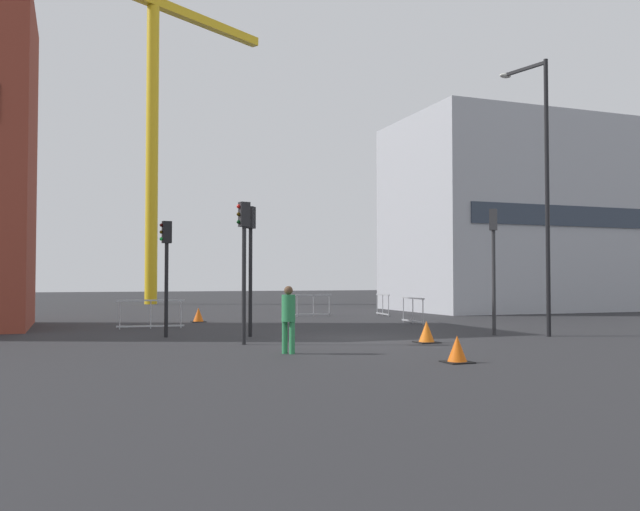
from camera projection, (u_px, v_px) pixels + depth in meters
ground at (358, 339)px, 20.76m from camera, size 160.00×160.00×0.00m
office_block at (509, 217)px, 40.02m from camera, size 13.21×9.00×11.10m
construction_crane at (156, 99)px, 49.66m from camera, size 14.99×9.75×22.95m
streetlamp_tall at (542, 176)px, 21.82m from camera, size 0.69×1.80×8.99m
traffic_light_near at (166, 259)px, 21.30m from camera, size 0.38×0.26×3.69m
traffic_light_far at (250, 250)px, 21.48m from camera, size 0.36×0.38×4.17m
traffic_light_island at (244, 249)px, 18.95m from camera, size 0.38×0.28×4.03m
traffic_light_corner at (494, 251)px, 22.12m from camera, size 0.36×0.37×4.16m
pedestrian_walking at (288, 314)px, 16.56m from camera, size 0.34×0.34×1.67m
safety_barrier_left_run at (151, 314)px, 24.84m from camera, size 2.45×0.25×1.08m
safety_barrier_mid_span at (383, 305)px, 33.56m from camera, size 0.30×1.96×1.08m
safety_barrier_right_run at (413, 310)px, 27.69m from camera, size 0.18×2.11×1.08m
safety_barrier_front at (313, 305)px, 33.23m from camera, size 1.96×0.26×1.08m
traffic_cone_by_barrier at (427, 333)px, 19.40m from camera, size 0.62×0.62×0.63m
traffic_cone_striped at (198, 315)px, 28.69m from camera, size 0.60×0.60×0.61m
traffic_cone_orange at (457, 350)px, 14.80m from camera, size 0.59×0.59×0.60m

